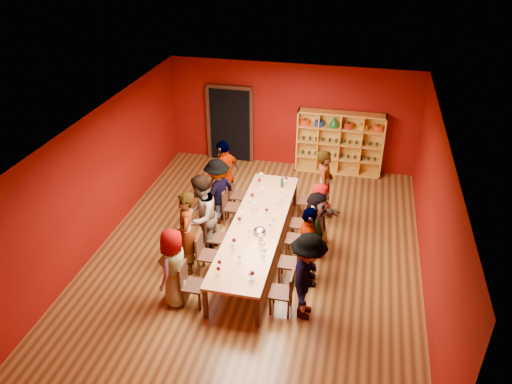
{
  "coord_description": "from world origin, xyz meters",
  "views": [
    {
      "loc": [
        1.94,
        -8.7,
        6.67
      ],
      "look_at": [
        -0.18,
        0.66,
        1.15
      ],
      "focal_mm": 35.0,
      "sensor_mm": 36.0,
      "label": 1
    }
  ],
  "objects_px": {
    "person_left_4": "(225,176)",
    "spittoon_bowl": "(260,231)",
    "chair_person_left_2": "(214,235)",
    "chair_person_left_1": "(205,252)",
    "person_right_2": "(316,227)",
    "chair_person_right_4": "(309,199)",
    "person_left_1": "(186,233)",
    "chair_person_right_2": "(299,237)",
    "chair_person_left_4": "(236,193)",
    "chair_person_right_0": "(286,290)",
    "wine_bottle": "(282,183)",
    "tasting_table": "(257,226)",
    "person_right_1": "(308,247)",
    "person_right_3": "(319,214)",
    "shelving_unit": "(340,140)",
    "chair_person_left_0": "(189,282)",
    "person_left_0": "(174,267)",
    "chair_person_right_3": "(304,222)",
    "person_right_0": "(307,277)",
    "chair_person_left_3": "(230,205)",
    "person_left_2": "(201,216)",
    "person_left_3": "(218,191)",
    "person_right_4": "(324,186)",
    "chair_person_right_1": "(293,261)"
  },
  "relations": [
    {
      "from": "chair_person_left_3",
      "to": "spittoon_bowl",
      "type": "height_order",
      "value": "chair_person_left_3"
    },
    {
      "from": "tasting_table",
      "to": "wine_bottle",
      "type": "xyz_separation_m",
      "value": [
        0.23,
        1.71,
        0.16
      ]
    },
    {
      "from": "person_left_0",
      "to": "chair_person_right_3",
      "type": "relative_size",
      "value": 1.81
    },
    {
      "from": "chair_person_left_2",
      "to": "person_left_4",
      "type": "distance_m",
      "value": 1.93
    },
    {
      "from": "chair_person_left_2",
      "to": "wine_bottle",
      "type": "height_order",
      "value": "wine_bottle"
    },
    {
      "from": "shelving_unit",
      "to": "chair_person_right_4",
      "type": "height_order",
      "value": "shelving_unit"
    },
    {
      "from": "person_right_0",
      "to": "chair_person_right_4",
      "type": "relative_size",
      "value": 2.0
    },
    {
      "from": "person_left_1",
      "to": "chair_person_right_2",
      "type": "distance_m",
      "value": 2.42
    },
    {
      "from": "chair_person_left_3",
      "to": "chair_person_left_1",
      "type": "bearing_deg",
      "value": -90.0
    },
    {
      "from": "chair_person_left_3",
      "to": "person_right_1",
      "type": "bearing_deg",
      "value": -40.88
    },
    {
      "from": "person_right_2",
      "to": "chair_person_right_4",
      "type": "height_order",
      "value": "person_right_2"
    },
    {
      "from": "chair_person_left_0",
      "to": "chair_person_left_1",
      "type": "xyz_separation_m",
      "value": [
        0.0,
        0.95,
        0.0
      ]
    },
    {
      "from": "person_left_2",
      "to": "chair_person_left_4",
      "type": "distance_m",
      "value": 1.93
    },
    {
      "from": "person_right_0",
      "to": "spittoon_bowl",
      "type": "bearing_deg",
      "value": 44.48
    },
    {
      "from": "shelving_unit",
      "to": "person_right_2",
      "type": "xyz_separation_m",
      "value": [
        -0.15,
        -4.25,
        -0.17
      ]
    },
    {
      "from": "chair_person_right_4",
      "to": "person_right_4",
      "type": "height_order",
      "value": "person_right_4"
    },
    {
      "from": "chair_person_left_4",
      "to": "chair_person_right_4",
      "type": "distance_m",
      "value": 1.82
    },
    {
      "from": "chair_person_left_1",
      "to": "spittoon_bowl",
      "type": "distance_m",
      "value": 1.22
    },
    {
      "from": "chair_person_right_3",
      "to": "wine_bottle",
      "type": "bearing_deg",
      "value": 123.99
    },
    {
      "from": "chair_person_right_0",
      "to": "chair_person_left_0",
      "type": "bearing_deg",
      "value": -174.53
    },
    {
      "from": "person_right_1",
      "to": "person_right_0",
      "type": "bearing_deg",
      "value": 178.68
    },
    {
      "from": "person_left_1",
      "to": "person_right_1",
      "type": "xyz_separation_m",
      "value": [
        2.45,
        0.13,
        -0.04
      ]
    },
    {
      "from": "chair_person_left_1",
      "to": "chair_person_left_0",
      "type": "bearing_deg",
      "value": -90.0
    },
    {
      "from": "person_right_3",
      "to": "spittoon_bowl",
      "type": "height_order",
      "value": "person_right_3"
    },
    {
      "from": "person_left_0",
      "to": "chair_person_right_2",
      "type": "relative_size",
      "value": 1.81
    },
    {
      "from": "person_left_0",
      "to": "chair_person_right_2",
      "type": "xyz_separation_m",
      "value": [
        2.09,
        1.92,
        -0.31
      ]
    },
    {
      "from": "chair_person_right_2",
      "to": "spittoon_bowl",
      "type": "height_order",
      "value": "chair_person_right_2"
    },
    {
      "from": "chair_person_right_0",
      "to": "wine_bottle",
      "type": "bearing_deg",
      "value": 101.42
    },
    {
      "from": "person_right_1",
      "to": "chair_person_left_2",
      "type": "bearing_deg",
      "value": 67.23
    },
    {
      "from": "chair_person_left_4",
      "to": "chair_person_right_1",
      "type": "distance_m",
      "value": 3.0
    },
    {
      "from": "chair_person_left_4",
      "to": "person_right_2",
      "type": "xyz_separation_m",
      "value": [
        2.16,
        -1.54,
        0.32
      ]
    },
    {
      "from": "shelving_unit",
      "to": "chair_person_right_2",
      "type": "xyz_separation_m",
      "value": [
        -0.49,
        -4.25,
        -0.49
      ]
    },
    {
      "from": "person_left_2",
      "to": "chair_person_left_4",
      "type": "relative_size",
      "value": 2.11
    },
    {
      "from": "chair_person_left_4",
      "to": "person_right_2",
      "type": "distance_m",
      "value": 2.67
    },
    {
      "from": "person_right_2",
      "to": "person_right_4",
      "type": "height_order",
      "value": "person_right_4"
    },
    {
      "from": "person_left_3",
      "to": "person_right_2",
      "type": "relative_size",
      "value": 1.01
    },
    {
      "from": "tasting_table",
      "to": "chair_person_left_3",
      "type": "height_order",
      "value": "chair_person_left_3"
    },
    {
      "from": "person_left_4",
      "to": "spittoon_bowl",
      "type": "xyz_separation_m",
      "value": [
        1.3,
        -1.95,
        -0.13
      ]
    },
    {
      "from": "person_right_4",
      "to": "wine_bottle",
      "type": "distance_m",
      "value": 1.02
    },
    {
      "from": "person_left_1",
      "to": "chair_person_left_4",
      "type": "bearing_deg",
      "value": 153.44
    },
    {
      "from": "wine_bottle",
      "to": "person_left_4",
      "type": "bearing_deg",
      "value": -176.16
    },
    {
      "from": "person_right_1",
      "to": "wine_bottle",
      "type": "distance_m",
      "value": 2.65
    },
    {
      "from": "tasting_table",
      "to": "person_left_4",
      "type": "distance_m",
      "value": 2.02
    },
    {
      "from": "person_left_4",
      "to": "person_right_1",
      "type": "xyz_separation_m",
      "value": [
        2.36,
        -2.38,
        -0.06
      ]
    },
    {
      "from": "chair_person_left_4",
      "to": "chair_person_right_0",
      "type": "relative_size",
      "value": 1.0
    },
    {
      "from": "chair_person_left_3",
      "to": "person_right_0",
      "type": "height_order",
      "value": "person_right_0"
    },
    {
      "from": "tasting_table",
      "to": "chair_person_right_0",
      "type": "bearing_deg",
      "value": -61.46
    },
    {
      "from": "chair_person_left_2",
      "to": "chair_person_left_1",
      "type": "bearing_deg",
      "value": -90.0
    },
    {
      "from": "tasting_table",
      "to": "chair_person_left_0",
      "type": "distance_m",
      "value": 2.07
    },
    {
      "from": "tasting_table",
      "to": "person_left_2",
      "type": "relative_size",
      "value": 2.39
    }
  ]
}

